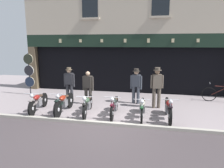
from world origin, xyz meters
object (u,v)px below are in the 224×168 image
at_px(motorcycle_right, 168,108).
at_px(advert_board_near, 157,66).
at_px(motorcycle_left, 64,102).
at_px(tyre_sign_pole, 29,71).
at_px(motorcycle_center, 114,105).
at_px(salesman_left, 69,83).
at_px(leaning_bicycle, 221,94).
at_px(assistant_far_right, 157,85).
at_px(motorcycle_far_left, 38,102).
at_px(salesman_right, 136,84).
at_px(motorcycle_center_right, 142,107).
at_px(motorcycle_center_left, 87,104).
at_px(shopkeeper_center, 88,86).

bearing_deg(motorcycle_right, advert_board_near, -86.58).
distance_m(motorcycle_left, tyre_sign_pole, 4.17).
relative_size(motorcycle_center, salesman_left, 1.16).
distance_m(tyre_sign_pole, leaning_bicycle, 9.97).
height_order(salesman_left, tyre_sign_pole, tyre_sign_pole).
xyz_separation_m(motorcycle_left, assistant_far_right, (3.70, 1.45, 0.58)).
bearing_deg(assistant_far_right, motorcycle_far_left, 6.36).
height_order(assistant_far_right, tyre_sign_pole, tyre_sign_pole).
bearing_deg(motorcycle_center, salesman_right, -112.61).
distance_m(motorcycle_right, assistant_far_right, 1.59).
relative_size(motorcycle_far_left, assistant_far_right, 1.07).
bearing_deg(salesman_right, salesman_left, 12.51).
xyz_separation_m(motorcycle_center, salesman_right, (0.66, 1.92, 0.51)).
height_order(motorcycle_center_right, motorcycle_right, motorcycle_right).
relative_size(salesman_left, advert_board_near, 1.60).
height_order(motorcycle_left, motorcycle_center, motorcycle_left).
bearing_deg(assistant_far_right, salesman_left, -15.27).
relative_size(salesman_left, salesman_right, 1.00).
relative_size(motorcycle_center_right, salesman_right, 1.19).
relative_size(motorcycle_center_left, motorcycle_center, 1.06).
distance_m(motorcycle_center_left, leaning_bicycle, 6.53).
bearing_deg(motorcycle_far_left, salesman_right, -160.72).
height_order(motorcycle_right, salesman_left, salesman_left).
bearing_deg(salesman_right, motorcycle_center_right, 111.31).
bearing_deg(advert_board_near, motorcycle_right, -83.88).
distance_m(motorcycle_center_right, shopkeeper_center, 2.99).
height_order(motorcycle_center, salesman_left, salesman_left).
distance_m(motorcycle_right, advert_board_near, 4.47).
height_order(motorcycle_center_right, tyre_sign_pole, tyre_sign_pole).
distance_m(salesman_left, salesman_right, 3.25).
height_order(tyre_sign_pole, advert_board_near, tyre_sign_pole).
bearing_deg(salesman_right, tyre_sign_pole, 3.18).
distance_m(motorcycle_center, leaning_bicycle, 5.57).
distance_m(salesman_left, leaning_bicycle, 7.39).
bearing_deg(motorcycle_center, motorcycle_center_right, 173.57).
relative_size(motorcycle_far_left, tyre_sign_pole, 0.84).
bearing_deg(motorcycle_center_left, advert_board_near, -130.63).
relative_size(salesman_left, tyre_sign_pole, 0.72).
distance_m(motorcycle_center_left, tyre_sign_pole, 4.98).
height_order(motorcycle_center, motorcycle_right, motorcycle_right).
relative_size(motorcycle_center_right, assistant_far_right, 1.10).
xyz_separation_m(assistant_far_right, advert_board_near, (-0.01, 2.89, 0.53)).
bearing_deg(salesman_left, motorcycle_center_left, 131.31).
xyz_separation_m(motorcycle_right, advert_board_near, (-0.46, 4.30, 1.11)).
bearing_deg(shopkeeper_center, salesman_left, -11.71).
bearing_deg(motorcycle_center_right, motorcycle_left, -2.29).
bearing_deg(motorcycle_center, leaning_bicycle, -150.52).
bearing_deg(motorcycle_right, motorcycle_center_left, -1.99).
height_order(motorcycle_right, leaning_bicycle, motorcycle_right).
distance_m(motorcycle_center, salesman_right, 2.10).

